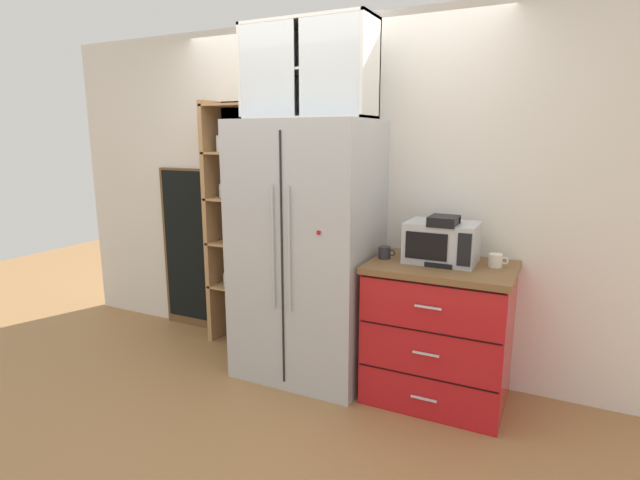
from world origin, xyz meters
TOP-DOWN VIEW (x-y plane):
  - ground_plane at (0.00, 0.00)m, footprint 10.83×10.83m
  - wall_back_cream at (0.00, 0.40)m, footprint 5.11×0.10m
  - refrigerator at (0.00, -0.00)m, footprint 0.95×0.72m
  - pantry_shelf_column at (-0.77, 0.29)m, footprint 0.54×0.29m
  - counter_cabinet at (0.95, 0.04)m, footprint 0.90×0.66m
  - microwave at (0.93, 0.08)m, footprint 0.44×0.33m
  - coffee_maker at (0.95, 0.04)m, footprint 0.17×0.20m
  - mug_charcoal at (0.57, 0.01)m, footprint 0.11×0.08m
  - mug_cream at (1.26, 0.11)m, footprint 0.12×0.08m
  - bottle_amber at (0.95, 0.06)m, footprint 0.07×0.07m
  - bottle_clear at (0.95, 0.09)m, footprint 0.06×0.06m
  - upper_cabinet at (0.00, 0.05)m, footprint 0.91×0.32m
  - chalkboard_menu at (-1.36, 0.33)m, footprint 0.60×0.04m

SIDE VIEW (x-z plane):
  - ground_plane at x=0.00m, z-range 0.00..0.00m
  - counter_cabinet at x=0.95m, z-range 0.00..0.92m
  - chalkboard_menu at x=-1.36m, z-range 0.00..1.45m
  - refrigerator at x=0.00m, z-range 0.00..1.83m
  - mug_charcoal at x=0.57m, z-range 0.92..1.00m
  - mug_cream at x=1.26m, z-range 0.92..1.00m
  - bottle_clear at x=0.95m, z-range 0.90..1.15m
  - pantry_shelf_column at x=-0.77m, z-range 0.03..2.03m
  - microwave at x=0.93m, z-range 0.92..1.18m
  - bottle_amber at x=0.95m, z-range 0.90..1.20m
  - coffee_maker at x=0.95m, z-range 0.92..1.23m
  - wall_back_cream at x=0.00m, z-range 0.00..2.55m
  - upper_cabinet at x=0.00m, z-range 1.82..2.46m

